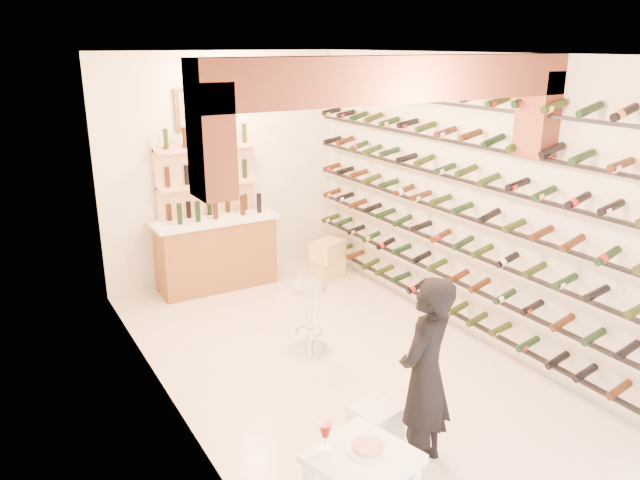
# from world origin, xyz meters

# --- Properties ---
(ground) EXTENTS (6.00, 6.00, 0.00)m
(ground) POSITION_xyz_m (0.00, 0.00, 0.00)
(ground) COLOR silver
(ground) RESTS_ON ground
(room_shell) EXTENTS (3.52, 6.02, 3.21)m
(room_shell) POSITION_xyz_m (0.00, -0.26, 2.25)
(room_shell) COLOR beige
(room_shell) RESTS_ON ground
(wine_rack) EXTENTS (0.32, 5.70, 2.56)m
(wine_rack) POSITION_xyz_m (1.53, 0.00, 1.55)
(wine_rack) COLOR black
(wine_rack) RESTS_ON ground
(back_counter) EXTENTS (1.70, 0.62, 1.29)m
(back_counter) POSITION_xyz_m (-0.30, 2.65, 0.53)
(back_counter) COLOR brown
(back_counter) RESTS_ON ground
(back_shelving) EXTENTS (1.40, 0.31, 2.73)m
(back_shelving) POSITION_xyz_m (-0.30, 2.89, 1.17)
(back_shelving) COLOR #E1AB7F
(back_shelving) RESTS_ON ground
(tasting_table) EXTENTS (0.71, 0.71, 1.03)m
(tasting_table) POSITION_xyz_m (-1.27, -2.39, 0.70)
(tasting_table) COLOR white
(tasting_table) RESTS_ON ground
(white_stool) EXTENTS (0.41, 0.41, 0.44)m
(white_stool) POSITION_xyz_m (-0.52, -1.49, 0.22)
(white_stool) COLOR white
(white_stool) RESTS_ON ground
(person) EXTENTS (0.71, 0.61, 1.65)m
(person) POSITION_xyz_m (-0.29, -1.82, 0.82)
(person) COLOR black
(person) RESTS_ON ground
(chrome_barstool) EXTENTS (0.41, 0.41, 0.80)m
(chrome_barstool) POSITION_xyz_m (-0.10, 0.36, 0.46)
(chrome_barstool) COLOR silver
(chrome_barstool) RESTS_ON ground
(crate_lower) EXTENTS (0.50, 0.39, 0.27)m
(crate_lower) POSITION_xyz_m (1.24, 2.20, 0.13)
(crate_lower) COLOR #DEC579
(crate_lower) RESTS_ON ground
(crate_upper) EXTENTS (0.57, 0.49, 0.28)m
(crate_upper) POSITION_xyz_m (1.24, 2.20, 0.41)
(crate_upper) COLOR #DEC579
(crate_upper) RESTS_ON crate_lower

